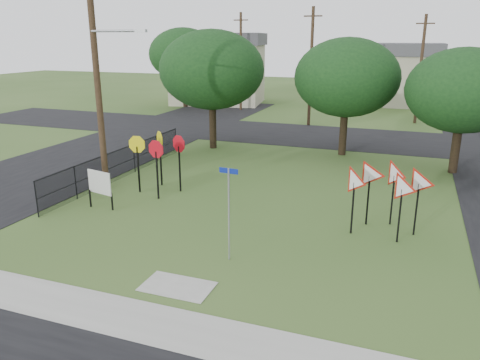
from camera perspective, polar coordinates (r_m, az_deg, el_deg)
name	(u,v)px	position (r m, az deg, el deg)	size (l,w,h in m)	color
ground	(211,252)	(15.55, -3.50, -8.74)	(140.00, 140.00, 0.00)	#33531F
sidewalk	(143,321)	(12.32, -11.69, -16.51)	(30.00, 1.60, 0.02)	#999890
planting_strip	(115,350)	(11.51, -14.98, -19.43)	(30.00, 0.80, 0.02)	#33531F
street_left	(96,154)	(29.64, -17.16, 3.08)	(8.00, 50.00, 0.02)	black
street_far	(324,136)	(33.96, 10.20, 5.27)	(60.00, 8.00, 0.02)	black
curb_pad	(177,287)	(13.63, -7.64, -12.75)	(2.00, 1.20, 0.02)	#999890
street_name_sign	(229,208)	(14.37, -1.36, -3.47)	(0.62, 0.07, 3.00)	#979BA0
stop_sign_cluster	(158,150)	(21.16, -9.94, 3.58)	(2.47, 2.17, 2.62)	black
yield_sign_cluster	(388,183)	(17.23, 17.56, -0.35)	(3.06, 2.30, 2.51)	black
info_board	(100,184)	(19.78, -16.75, -0.45)	(1.26, 0.32, 1.60)	black
utility_pole_main	(98,74)	(21.66, -16.94, 12.22)	(3.55, 0.33, 10.00)	#422F1E
far_pole_a	(311,67)	(37.65, 8.64, 13.52)	(1.40, 0.24, 9.00)	#422F1E
far_pole_b	(420,69)	(40.86, 21.14, 12.51)	(1.40, 0.24, 8.50)	#422F1E
far_pole_c	(241,61)	(45.64, 0.09, 14.27)	(1.40, 0.24, 9.00)	#422F1E
fence_run	(121,163)	(23.99, -14.25, 2.07)	(0.05, 11.55, 1.50)	black
house_left	(218,68)	(50.87, -2.66, 13.46)	(10.58, 8.88, 7.20)	#B3AE90
house_mid	(399,73)	(52.94, 18.79, 12.20)	(8.40, 8.40, 6.20)	#B3AE90
tree_near_left	(212,70)	(29.30, -3.45, 13.25)	(6.40, 6.40, 7.27)	black
tree_near_mid	(347,78)	(28.13, 12.89, 12.07)	(6.00, 6.00, 6.80)	black
tree_near_right	(463,91)	(26.01, 25.58, 9.80)	(5.60, 5.60, 6.33)	black
tree_far_left	(184,54)	(48.01, -6.88, 14.97)	(6.80, 6.80, 7.73)	black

